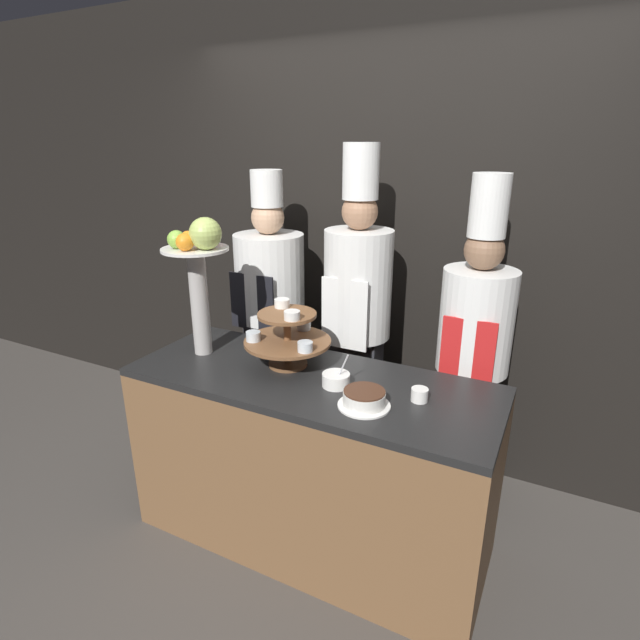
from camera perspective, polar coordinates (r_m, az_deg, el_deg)
The scene contains 11 objects.
ground_plane at distance 2.63m, azimuth -4.79°, elevation -27.59°, with size 14.00×14.00×0.00m, color #47423D.
wall_back at distance 3.03m, azimuth 7.79°, elevation 9.45°, with size 10.00×0.06×2.80m.
buffet_counter at distance 2.54m, azimuth -1.06°, elevation -15.80°, with size 1.72×0.66×0.91m.
tiered_stand at distance 2.38m, azimuth -3.74°, elevation -1.75°, with size 0.42×0.42×0.31m.
fruit_pedestal at distance 2.48m, azimuth -13.66°, elevation 6.38°, with size 0.32×0.32×0.70m.
cake_round at distance 2.07m, azimuth 5.07°, elevation -8.98°, with size 0.22×0.22×0.07m.
cup_white at distance 2.14m, azimuth 11.31°, elevation -8.37°, with size 0.07×0.07×0.06m.
serving_bowl_near at distance 2.22m, azimuth 1.84°, elevation -6.83°, with size 0.12×0.12×0.16m.
chef_left at distance 3.05m, azimuth -5.66°, elevation 1.43°, with size 0.41×0.41×1.79m.
chef_center_left at distance 2.78m, azimuth 4.26°, elevation 1.13°, with size 0.37×0.37×1.93m.
chef_center_right at distance 2.64m, azimuth 17.15°, elevation -2.72°, with size 0.36×0.36×1.80m.
Camera 1 is at (0.98, -1.50, 1.93)m, focal length 28.00 mm.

